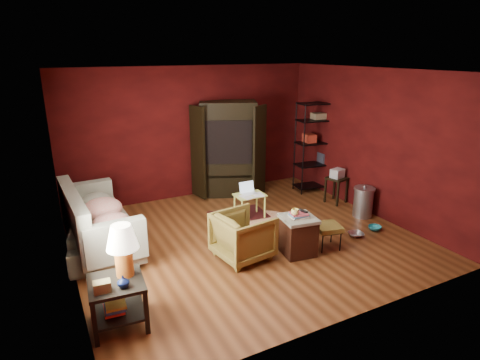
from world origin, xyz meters
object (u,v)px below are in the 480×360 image
object	(u,v)px
side_table	(120,267)
tv_armoire	(228,147)
laptop_desk	(250,197)
armchair	(243,234)
sofa	(97,228)
hamper	(298,235)
wire_shelving	(318,143)

from	to	relation	value
side_table	tv_armoire	distance (m)	4.61
side_table	laptop_desk	world-z (taller)	side_table
tv_armoire	side_table	bearing A→B (deg)	-107.84
tv_armoire	armchair	bearing A→B (deg)	-87.70
side_table	laptop_desk	bearing A→B (deg)	35.95
side_table	tv_armoire	size ratio (longest dim) A/B	0.59
sofa	laptop_desk	world-z (taller)	sofa
hamper	laptop_desk	distance (m)	1.61
laptop_desk	tv_armoire	size ratio (longest dim) A/B	0.34
tv_armoire	wire_shelving	world-z (taller)	tv_armoire
hamper	wire_shelving	size ratio (longest dim) A/B	0.36
side_table	tv_armoire	xyz separation A→B (m)	(3.05, 3.45, 0.34)
side_table	hamper	bearing A→B (deg)	8.81
laptop_desk	tv_armoire	world-z (taller)	tv_armoire
sofa	side_table	size ratio (longest dim) A/B	1.53
tv_armoire	wire_shelving	distance (m)	2.05
sofa	hamper	size ratio (longest dim) A/B	2.60
sofa	laptop_desk	size ratio (longest dim) A/B	2.68
sofa	laptop_desk	distance (m)	2.80
armchair	side_table	bearing A→B (deg)	101.99
armchair	laptop_desk	distance (m)	1.56
armchair	tv_armoire	world-z (taller)	tv_armoire
sofa	wire_shelving	world-z (taller)	wire_shelving
sofa	tv_armoire	world-z (taller)	tv_armoire
sofa	laptop_desk	xyz separation A→B (m)	(2.80, -0.03, 0.07)
hamper	laptop_desk	world-z (taller)	hamper
sofa	tv_armoire	bearing A→B (deg)	-54.36
laptop_desk	wire_shelving	xyz separation A→B (m)	(2.17, 0.76, 0.67)
sofa	side_table	distance (m)	2.10
hamper	laptop_desk	bearing A→B (deg)	89.79
hamper	tv_armoire	xyz separation A→B (m)	(0.24, 3.01, 0.75)
hamper	tv_armoire	world-z (taller)	tv_armoire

